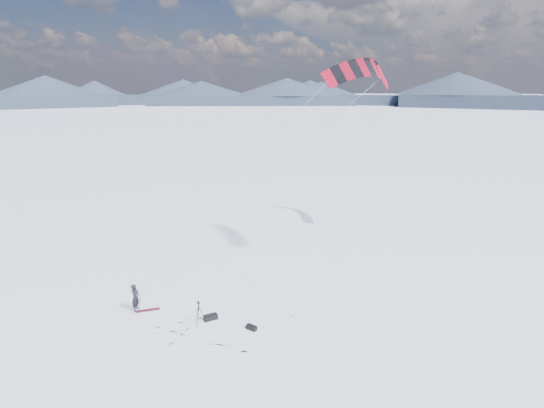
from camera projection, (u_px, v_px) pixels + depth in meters
name	position (u px, v px, depth m)	size (l,w,h in m)	color
ground	(183.00, 326.00, 22.41)	(1800.00, 1800.00, 0.00)	white
horizon_hills	(178.00, 259.00, 21.24)	(704.00, 704.00, 9.65)	black
snow_tracks	(178.00, 334.00, 21.69)	(17.62, 14.39, 0.01)	silver
snowkiter	(137.00, 310.00, 24.00)	(0.63, 0.41, 1.73)	black
snowboard	(148.00, 310.00, 23.95)	(1.42, 0.27, 0.04)	maroon
tripod	(199.00, 310.00, 22.33)	(0.62, 0.69, 1.43)	black
gear_bag_a	(211.00, 317.00, 22.97)	(0.83, 0.44, 0.36)	black
gear_bag_b	(252.00, 327.00, 22.04)	(0.60, 0.68, 0.28)	black
power_kite	(358.00, 73.00, 27.10)	(17.20, 6.35, 13.65)	red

